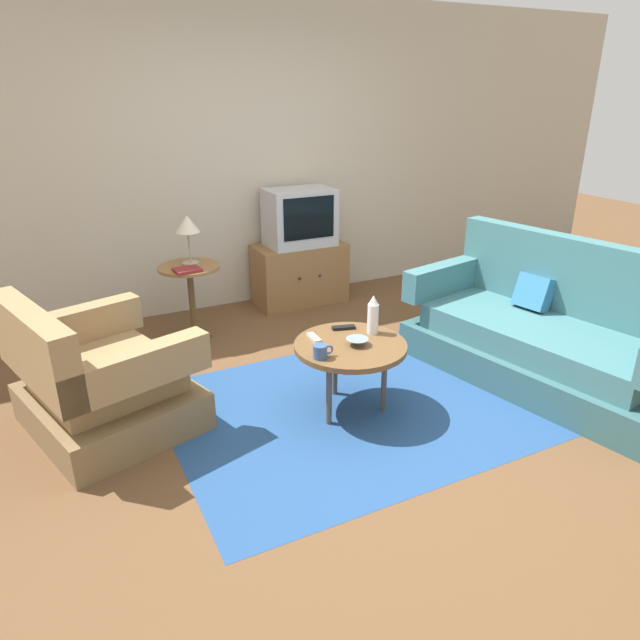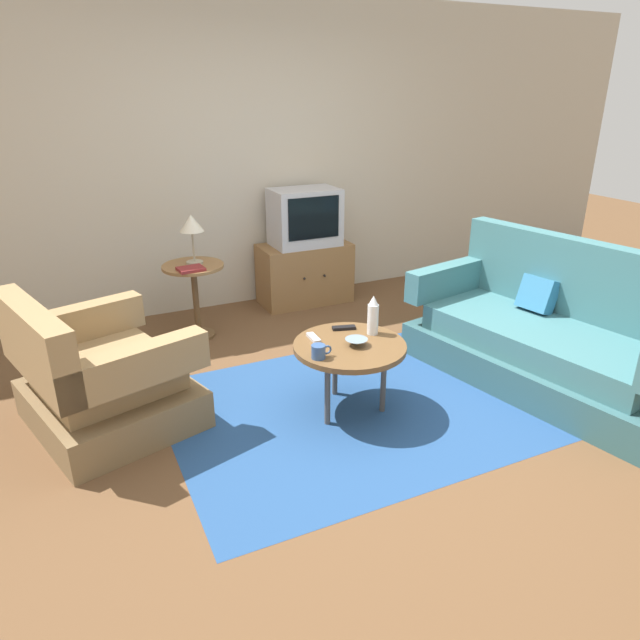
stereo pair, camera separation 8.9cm
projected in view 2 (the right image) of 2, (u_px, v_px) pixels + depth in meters
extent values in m
plane|color=brown|center=(357.00, 410.00, 3.69)|extent=(16.00, 16.00, 0.00)
cube|color=#BCB29E|center=(238.00, 158.00, 5.11)|extent=(9.00, 0.12, 2.70)
cube|color=navy|center=(348.00, 409.00, 3.70)|extent=(2.26, 1.80, 0.00)
cube|color=brown|center=(112.00, 403.00, 3.53)|extent=(1.11, 1.18, 0.24)
cube|color=#93754C|center=(108.00, 373.00, 3.45)|extent=(0.90, 0.88, 0.18)
cube|color=#93754C|center=(35.00, 344.00, 3.11)|extent=(0.42, 0.97, 0.43)
cube|color=#93754C|center=(134.00, 368.00, 3.09)|extent=(0.87, 0.39, 0.22)
cube|color=#93754C|center=(76.00, 324.00, 3.66)|extent=(0.87, 0.39, 0.22)
cube|color=#325C60|center=(539.00, 366.00, 4.01)|extent=(1.21, 2.00, 0.24)
cube|color=#3D7075|center=(543.00, 339.00, 3.93)|extent=(1.02, 1.70, 0.18)
cube|color=#3D7075|center=(581.00, 279.00, 3.99)|extent=(0.51, 1.86, 0.55)
cube|color=#3D7075|center=(450.00, 279.00, 4.49)|extent=(0.87, 0.31, 0.24)
cube|color=teal|center=(538.00, 294.00, 4.14)|extent=(0.24, 0.28, 0.27)
cylinder|color=brown|center=(350.00, 346.00, 3.53)|extent=(0.70, 0.70, 0.04)
cylinder|color=#4C4742|center=(335.00, 365.00, 3.80)|extent=(0.04, 0.04, 0.43)
cylinder|color=#4C4742|center=(327.00, 393.00, 3.46)|extent=(0.04, 0.04, 0.43)
cylinder|color=#4C4742|center=(383.00, 381.00, 3.60)|extent=(0.04, 0.04, 0.43)
cylinder|color=olive|center=(193.00, 266.00, 4.55)|extent=(0.49, 0.49, 0.02)
cylinder|color=brown|center=(196.00, 303.00, 4.67)|extent=(0.05, 0.05, 0.60)
cylinder|color=brown|center=(199.00, 335.00, 4.78)|extent=(0.27, 0.27, 0.02)
cube|color=olive|center=(305.00, 273.00, 5.45)|extent=(0.86, 0.43, 0.57)
sphere|color=black|center=(304.00, 279.00, 5.21)|extent=(0.02, 0.02, 0.02)
sphere|color=black|center=(325.00, 276.00, 5.29)|extent=(0.02, 0.02, 0.02)
cube|color=#B7B7BC|center=(305.00, 217.00, 5.23)|extent=(0.61, 0.40, 0.52)
cube|color=black|center=(314.00, 218.00, 5.05)|extent=(0.49, 0.01, 0.37)
cylinder|color=#9E937A|center=(195.00, 262.00, 4.57)|extent=(0.13, 0.13, 0.02)
cylinder|color=#9E937A|center=(193.00, 246.00, 4.52)|extent=(0.02, 0.02, 0.25)
cone|color=beige|center=(191.00, 223.00, 4.44)|extent=(0.19, 0.19, 0.13)
cylinder|color=white|center=(373.00, 319.00, 3.63)|extent=(0.07, 0.07, 0.20)
cone|color=white|center=(374.00, 300.00, 3.58)|extent=(0.06, 0.06, 0.06)
cylinder|color=#335184|center=(318.00, 352.00, 3.32)|extent=(0.08, 0.08, 0.08)
torus|color=#335184|center=(327.00, 350.00, 3.34)|extent=(0.06, 0.01, 0.06)
cone|color=slate|center=(356.00, 342.00, 3.49)|extent=(0.14, 0.14, 0.04)
cube|color=black|center=(344.00, 328.00, 3.73)|extent=(0.16, 0.09, 0.02)
cube|color=#B2B2B7|center=(314.00, 338.00, 3.58)|extent=(0.05, 0.15, 0.02)
cube|color=maroon|center=(191.00, 269.00, 4.40)|extent=(0.21, 0.18, 0.02)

